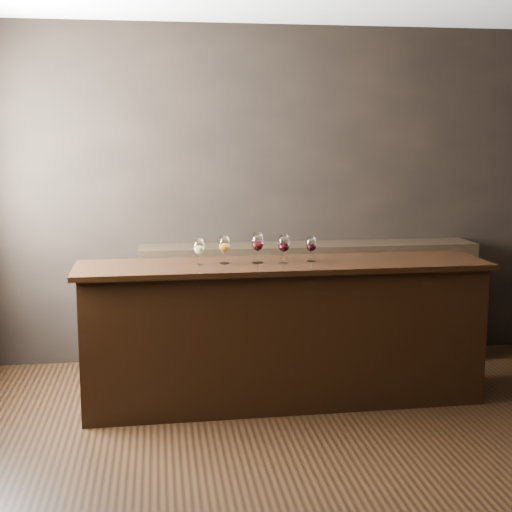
{
  "coord_description": "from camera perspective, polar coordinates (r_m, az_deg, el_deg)",
  "views": [
    {
      "loc": [
        -0.98,
        -3.71,
        1.86
      ],
      "look_at": [
        -0.3,
        1.13,
        1.06
      ],
      "focal_mm": 50.0,
      "sensor_mm": 36.0,
      "label": 1
    }
  ],
  "objects": [
    {
      "name": "back_bar_shelf",
      "position": [
        6.03,
        4.21,
        -3.77
      ],
      "size": [
        2.8,
        0.4,
        1.01
      ],
      "primitive_type": "cube",
      "color": "black",
      "rests_on": "ground"
    },
    {
      "name": "glass_white",
      "position": [
        4.89,
        -4.57,
        0.7
      ],
      "size": [
        0.08,
        0.08,
        0.18
      ],
      "color": "white",
      "rests_on": "bar_top"
    },
    {
      "name": "glass_amber",
      "position": [
        4.94,
        -2.55,
        0.89
      ],
      "size": [
        0.08,
        0.08,
        0.19
      ],
      "color": "white",
      "rests_on": "bar_top"
    },
    {
      "name": "bar_top",
      "position": [
        4.99,
        2.23,
        -0.73
      ],
      "size": [
        2.9,
        0.73,
        0.04
      ],
      "primitive_type": "cube",
      "rotation": [
        0.0,
        0.0,
        0.02
      ],
      "color": "black",
      "rests_on": "bar_counter"
    },
    {
      "name": "glass_red_a",
      "position": [
        4.96,
        0.14,
        1.07
      ],
      "size": [
        0.09,
        0.09,
        0.21
      ],
      "color": "white",
      "rests_on": "bar_top"
    },
    {
      "name": "glass_red_c",
      "position": [
        5.04,
        4.45,
        0.9
      ],
      "size": [
        0.07,
        0.07,
        0.17
      ],
      "color": "white",
      "rests_on": "bar_top"
    },
    {
      "name": "bar_counter",
      "position": [
        5.11,
        2.19,
        -6.34
      ],
      "size": [
        2.8,
        0.66,
        0.98
      ],
      "primitive_type": "cube",
      "rotation": [
        0.0,
        0.0,
        0.02
      ],
      "color": "black",
      "rests_on": "ground"
    },
    {
      "name": "glass_red_b",
      "position": [
        4.94,
        2.25,
        0.95
      ],
      "size": [
        0.08,
        0.08,
        0.2
      ],
      "color": "white",
      "rests_on": "bar_top"
    },
    {
      "name": "ground",
      "position": [
        4.26,
        6.41,
        -16.67
      ],
      "size": [
        5.0,
        5.0,
        0.0
      ],
      "primitive_type": "plane",
      "color": "black",
      "rests_on": "ground"
    },
    {
      "name": "room_shell",
      "position": [
        3.9,
        3.12,
        8.51
      ],
      "size": [
        5.02,
        4.52,
        2.81
      ],
      "color": "black",
      "rests_on": "ground"
    }
  ]
}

